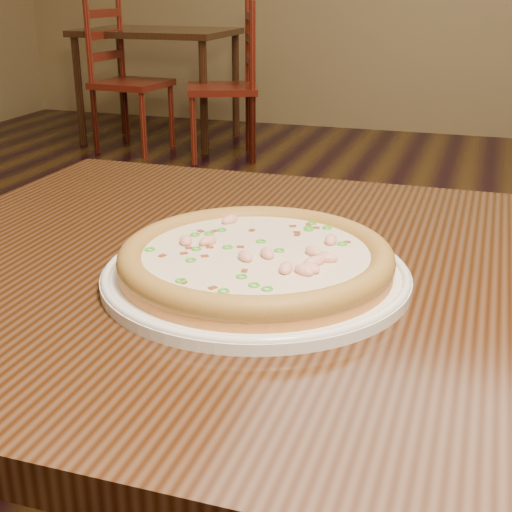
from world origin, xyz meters
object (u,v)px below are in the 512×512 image
(plate, at_px, (256,274))
(chair_a, at_px, (124,82))
(hero_table, at_px, (367,356))
(chair_b, at_px, (230,87))
(bg_table_left, at_px, (157,44))
(pizza, at_px, (256,259))

(plate, xyz_separation_m, chair_a, (-2.05, 3.51, -0.32))
(plate, bearing_deg, chair_a, 120.33)
(hero_table, height_order, plate, plate)
(chair_b, bearing_deg, plate, -69.34)
(bg_table_left, relative_size, chair_b, 1.05)
(pizza, bearing_deg, plate, -177.57)
(chair_a, bearing_deg, hero_table, -57.87)
(plate, relative_size, chair_b, 0.36)
(pizza, relative_size, chair_a, 0.32)
(bg_table_left, relative_size, chair_a, 1.05)
(pizza, xyz_separation_m, chair_b, (-1.32, 3.51, -0.34))
(bg_table_left, xyz_separation_m, chair_b, (0.64, -0.33, -0.22))
(plate, height_order, chair_b, chair_b)
(plate, xyz_separation_m, pizza, (0.00, 0.00, 0.02))
(hero_table, height_order, pizza, pizza)
(plate, bearing_deg, pizza, 2.43)
(chair_a, distance_m, chair_b, 0.73)
(pizza, bearing_deg, bg_table_left, 117.10)
(chair_a, bearing_deg, bg_table_left, 74.47)
(hero_table, distance_m, pizza, 0.18)
(bg_table_left, xyz_separation_m, chair_a, (-0.09, -0.33, -0.22))
(plate, bearing_deg, chair_b, 110.66)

